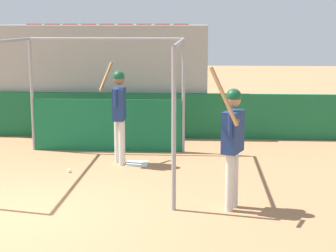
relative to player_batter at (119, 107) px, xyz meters
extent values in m
plane|color=#A8754C|center=(-1.19, -3.17, -1.17)|extent=(60.00, 60.00, 0.00)
cube|color=#196038|center=(-1.19, 2.67, -0.61)|extent=(24.00, 0.12, 1.12)
cube|color=#9E9E99|center=(-1.19, 4.33, 0.22)|extent=(5.95, 3.20, 2.77)
cube|color=maroon|center=(-3.39, 3.13, 0.00)|extent=(0.45, 0.40, 0.10)
cube|color=maroon|center=(-3.39, 3.31, 0.23)|extent=(0.45, 0.06, 0.40)
cube|color=maroon|center=(-2.84, 3.13, 0.00)|extent=(0.45, 0.40, 0.10)
cube|color=maroon|center=(-2.84, 3.31, 0.23)|extent=(0.45, 0.06, 0.40)
cube|color=maroon|center=(-2.29, 3.13, 0.00)|extent=(0.45, 0.40, 0.10)
cube|color=maroon|center=(-2.29, 3.31, 0.23)|extent=(0.45, 0.06, 0.40)
cube|color=maroon|center=(-1.74, 3.13, 0.00)|extent=(0.45, 0.40, 0.10)
cube|color=maroon|center=(-1.74, 3.31, 0.23)|extent=(0.45, 0.06, 0.40)
cube|color=maroon|center=(-1.19, 3.13, 0.00)|extent=(0.45, 0.40, 0.10)
cube|color=maroon|center=(-1.19, 3.31, 0.23)|extent=(0.45, 0.06, 0.40)
cube|color=maroon|center=(-0.64, 3.13, 0.00)|extent=(0.45, 0.40, 0.10)
cube|color=maroon|center=(-0.64, 3.31, 0.23)|extent=(0.45, 0.06, 0.40)
cube|color=maroon|center=(-0.09, 3.13, 0.00)|extent=(0.45, 0.40, 0.10)
cube|color=maroon|center=(-0.09, 3.31, 0.23)|extent=(0.45, 0.06, 0.40)
cube|color=maroon|center=(0.46, 3.13, 0.00)|extent=(0.45, 0.40, 0.10)
cube|color=maroon|center=(0.46, 3.31, 0.23)|extent=(0.45, 0.06, 0.40)
cube|color=maroon|center=(1.01, 3.13, 0.00)|extent=(0.45, 0.40, 0.10)
cube|color=maroon|center=(1.01, 3.31, 0.23)|extent=(0.45, 0.06, 0.40)
cube|color=maroon|center=(-3.39, 3.93, 0.40)|extent=(0.45, 0.40, 0.10)
cube|color=maroon|center=(-3.39, 4.11, 0.63)|extent=(0.45, 0.06, 0.40)
cube|color=maroon|center=(-2.84, 3.93, 0.40)|extent=(0.45, 0.40, 0.10)
cube|color=maroon|center=(-2.84, 4.11, 0.63)|extent=(0.45, 0.06, 0.40)
cube|color=maroon|center=(-2.29, 3.93, 0.40)|extent=(0.45, 0.40, 0.10)
cube|color=maroon|center=(-2.29, 4.11, 0.63)|extent=(0.45, 0.06, 0.40)
cube|color=maroon|center=(-1.74, 3.93, 0.40)|extent=(0.45, 0.40, 0.10)
cube|color=maroon|center=(-1.74, 4.11, 0.63)|extent=(0.45, 0.06, 0.40)
cube|color=maroon|center=(-1.19, 3.93, 0.40)|extent=(0.45, 0.40, 0.10)
cube|color=maroon|center=(-1.19, 4.11, 0.63)|extent=(0.45, 0.06, 0.40)
cube|color=maroon|center=(-0.64, 3.93, 0.40)|extent=(0.45, 0.40, 0.10)
cube|color=maroon|center=(-0.64, 4.11, 0.63)|extent=(0.45, 0.06, 0.40)
cube|color=maroon|center=(-0.09, 3.93, 0.40)|extent=(0.45, 0.40, 0.10)
cube|color=maroon|center=(-0.09, 4.11, 0.63)|extent=(0.45, 0.06, 0.40)
cube|color=maroon|center=(0.46, 3.93, 0.40)|extent=(0.45, 0.40, 0.10)
cube|color=maroon|center=(0.46, 4.11, 0.63)|extent=(0.45, 0.06, 0.40)
cube|color=maroon|center=(1.01, 3.93, 0.40)|extent=(0.45, 0.40, 0.10)
cube|color=maroon|center=(1.01, 4.11, 0.63)|extent=(0.45, 0.06, 0.40)
cube|color=maroon|center=(-3.39, 4.73, 0.80)|extent=(0.45, 0.40, 0.10)
cube|color=maroon|center=(-3.39, 4.91, 1.03)|extent=(0.45, 0.06, 0.40)
cube|color=maroon|center=(-2.84, 4.73, 0.80)|extent=(0.45, 0.40, 0.10)
cube|color=maroon|center=(-2.84, 4.91, 1.03)|extent=(0.45, 0.06, 0.40)
cube|color=maroon|center=(-2.29, 4.73, 0.80)|extent=(0.45, 0.40, 0.10)
cube|color=maroon|center=(-2.29, 4.91, 1.03)|extent=(0.45, 0.06, 0.40)
cube|color=maroon|center=(-1.74, 4.73, 0.80)|extent=(0.45, 0.40, 0.10)
cube|color=maroon|center=(-1.74, 4.91, 1.03)|extent=(0.45, 0.06, 0.40)
cube|color=maroon|center=(-1.19, 4.73, 0.80)|extent=(0.45, 0.40, 0.10)
cube|color=maroon|center=(-1.19, 4.91, 1.03)|extent=(0.45, 0.06, 0.40)
cube|color=maroon|center=(-0.64, 4.73, 0.80)|extent=(0.45, 0.40, 0.10)
cube|color=maroon|center=(-0.64, 4.91, 1.03)|extent=(0.45, 0.06, 0.40)
cube|color=maroon|center=(-0.09, 4.73, 0.80)|extent=(0.45, 0.40, 0.10)
cube|color=maroon|center=(-0.09, 4.91, 1.03)|extent=(0.45, 0.06, 0.40)
cube|color=maroon|center=(0.46, 4.73, 0.80)|extent=(0.45, 0.40, 0.10)
cube|color=maroon|center=(0.46, 4.91, 1.03)|extent=(0.45, 0.06, 0.40)
cube|color=maroon|center=(1.01, 4.73, 0.80)|extent=(0.45, 0.40, 0.10)
cube|color=maroon|center=(1.01, 4.91, 1.03)|extent=(0.45, 0.06, 0.40)
cube|color=maroon|center=(-3.39, 5.53, 1.20)|extent=(0.45, 0.40, 0.10)
cube|color=maroon|center=(-3.39, 5.71, 1.43)|extent=(0.45, 0.06, 0.40)
cube|color=maroon|center=(-2.84, 5.53, 1.20)|extent=(0.45, 0.40, 0.10)
cube|color=maroon|center=(-2.84, 5.71, 1.43)|extent=(0.45, 0.06, 0.40)
cube|color=maroon|center=(-2.29, 5.53, 1.20)|extent=(0.45, 0.40, 0.10)
cube|color=maroon|center=(-2.29, 5.71, 1.43)|extent=(0.45, 0.06, 0.40)
cube|color=maroon|center=(-1.74, 5.53, 1.20)|extent=(0.45, 0.40, 0.10)
cube|color=maroon|center=(-1.74, 5.71, 1.43)|extent=(0.45, 0.06, 0.40)
cube|color=maroon|center=(-1.19, 5.53, 1.20)|extent=(0.45, 0.40, 0.10)
cube|color=maroon|center=(-1.19, 5.71, 1.43)|extent=(0.45, 0.06, 0.40)
cube|color=maroon|center=(-0.64, 5.53, 1.20)|extent=(0.45, 0.40, 0.10)
cube|color=maroon|center=(-0.64, 5.71, 1.43)|extent=(0.45, 0.06, 0.40)
cube|color=maroon|center=(-0.09, 5.53, 1.20)|extent=(0.45, 0.40, 0.10)
cube|color=maroon|center=(-0.09, 5.71, 1.43)|extent=(0.45, 0.06, 0.40)
cube|color=maroon|center=(0.46, 5.53, 1.20)|extent=(0.45, 0.40, 0.10)
cube|color=maroon|center=(0.46, 5.71, 1.43)|extent=(0.45, 0.06, 0.40)
cube|color=maroon|center=(1.01, 5.53, 1.20)|extent=(0.45, 0.40, 0.10)
cube|color=maroon|center=(1.01, 5.71, 1.43)|extent=(0.45, 0.06, 0.40)
cylinder|color=gray|center=(1.25, -2.80, 0.08)|extent=(0.07, 0.07, 2.49)
cylinder|color=gray|center=(-2.12, 1.15, 0.08)|extent=(0.07, 0.07, 2.49)
cylinder|color=gray|center=(1.25, 1.15, 0.08)|extent=(0.07, 0.07, 2.49)
cylinder|color=gray|center=(1.25, -0.82, 1.32)|extent=(0.06, 3.95, 0.06)
cylinder|color=gray|center=(-0.43, 1.15, 1.32)|extent=(3.37, 0.06, 0.06)
cube|color=#14663D|center=(-0.43, 1.13, -0.58)|extent=(3.30, 0.03, 1.17)
cube|color=white|center=(0.36, -0.01, -1.16)|extent=(0.44, 0.44, 0.02)
cylinder|color=silver|center=(0.07, -0.11, -0.71)|extent=(0.13, 0.13, 0.91)
cylinder|color=silver|center=(-0.05, 0.10, -0.71)|extent=(0.13, 0.13, 0.91)
cube|color=navy|center=(0.01, -0.01, 0.06)|extent=(0.22, 0.47, 0.64)
sphere|color=brown|center=(0.01, -0.01, 0.56)|extent=(0.23, 0.23, 0.23)
sphere|color=#144C2D|center=(0.01, -0.01, 0.61)|extent=(0.24, 0.24, 0.24)
cylinder|color=navy|center=(-0.03, -0.25, 0.21)|extent=(0.07, 0.07, 0.35)
cylinder|color=navy|center=(-0.03, 0.24, 0.21)|extent=(0.07, 0.07, 0.35)
cylinder|color=brown|center=(-0.30, 0.26, 0.59)|extent=(0.18, 0.75, 0.55)
sphere|color=brown|center=(0.06, 0.20, 0.34)|extent=(0.08, 0.08, 0.08)
cylinder|color=silver|center=(2.18, -2.60, -0.72)|extent=(0.17, 0.17, 0.90)
cylinder|color=silver|center=(2.10, -2.78, -0.72)|extent=(0.17, 0.17, 0.90)
cube|color=navy|center=(2.14, -2.69, 0.04)|extent=(0.37, 0.50, 0.63)
sphere|color=#A37556|center=(2.14, -2.69, 0.53)|extent=(0.22, 0.22, 0.22)
sphere|color=#144C2D|center=(2.14, -2.69, 0.58)|extent=(0.24, 0.24, 0.24)
cylinder|color=navy|center=(2.27, -2.49, 0.19)|extent=(0.09, 0.09, 0.35)
cylinder|color=navy|center=(2.09, -2.93, 0.19)|extent=(0.09, 0.09, 0.35)
cylinder|color=brown|center=(1.98, -3.04, 0.63)|extent=(0.45, 0.48, 0.81)
sphere|color=brown|center=(2.18, -2.85, 0.24)|extent=(0.08, 0.08, 0.08)
sphere|color=white|center=(-0.86, -0.74, -1.13)|extent=(0.07, 0.07, 0.07)
camera|label=1|loc=(1.69, -11.03, 1.66)|focal=60.00mm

